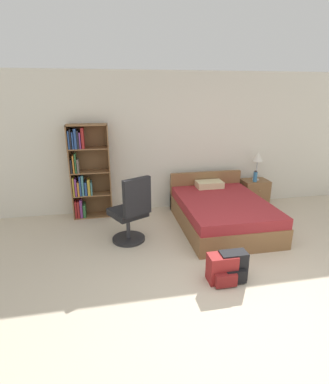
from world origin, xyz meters
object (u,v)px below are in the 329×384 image
at_px(office_chair, 131,213).
at_px(nightstand, 254,193).
at_px(backpack_black, 233,267).
at_px(backpack_red, 222,269).
at_px(bookshelf, 85,173).
at_px(bed, 221,212).
at_px(table_lamp, 258,158).
at_px(water_bottle, 255,177).

bearing_deg(office_chair, nightstand, 23.54).
distance_m(nightstand, backpack_black, 2.78).
bearing_deg(backpack_black, backpack_red, -175.17).
bearing_deg(backpack_black, nightstand, 57.93).
xyz_separation_m(office_chair, backpack_black, (1.15, -1.21, -0.32)).
bearing_deg(backpack_red, bookshelf, 125.18).
bearing_deg(bed, table_lamp, 38.26).
height_order(table_lamp, water_bottle, table_lamp).
bearing_deg(office_chair, table_lamp, 23.75).
bearing_deg(backpack_red, bed, 69.41).
bearing_deg(backpack_black, office_chair, 133.41).
relative_size(table_lamp, backpack_red, 1.58).
distance_m(water_bottle, backpack_black, 2.70).
height_order(nightstand, water_bottle, water_bottle).
distance_m(bed, water_bottle, 1.26).
bearing_deg(water_bottle, bed, -143.66).
xyz_separation_m(bookshelf, table_lamp, (3.34, -0.04, 0.14)).
height_order(backpack_black, backpack_red, backpack_black).
height_order(office_chair, backpack_black, office_chair).
relative_size(nightstand, backpack_red, 1.49).
distance_m(office_chair, backpack_black, 1.70).
bearing_deg(nightstand, water_bottle, -125.22).
bearing_deg(water_bottle, table_lamp, 55.42).
bearing_deg(bookshelf, nightstand, -0.96).
height_order(nightstand, backpack_red, nightstand).
height_order(bed, nightstand, bed).
xyz_separation_m(bookshelf, backpack_red, (1.71, -2.42, -0.68)).
xyz_separation_m(office_chair, nightstand, (2.62, 1.14, -0.23)).
bearing_deg(bookshelf, bed, -20.66).
xyz_separation_m(water_bottle, backpack_red, (-1.55, -2.27, -0.47)).
xyz_separation_m(table_lamp, backpack_black, (-1.48, -2.37, -0.81)).
distance_m(bookshelf, backpack_red, 3.04).
distance_m(bookshelf, bed, 2.52).
bearing_deg(backpack_black, water_bottle, 58.07).
height_order(nightstand, table_lamp, table_lamp).
relative_size(office_chair, nightstand, 2.03).
bearing_deg(table_lamp, backpack_red, -124.39).
bearing_deg(water_bottle, office_chair, -157.74).
distance_m(bed, backpack_black, 1.61).
bearing_deg(bed, water_bottle, 36.34).
distance_m(bookshelf, office_chair, 1.43).
xyz_separation_m(bed, backpack_red, (-0.58, -1.56, -0.09)).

